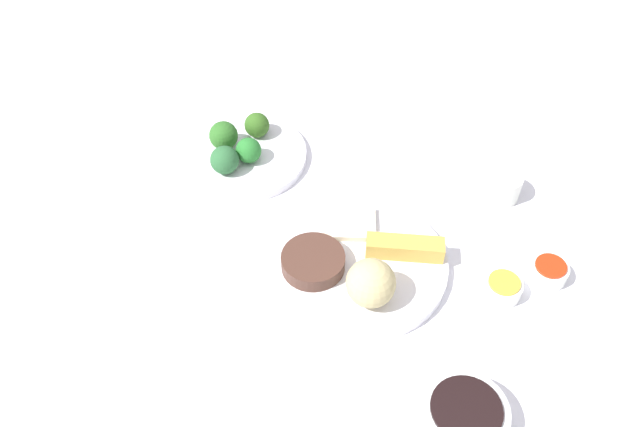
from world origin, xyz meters
The scene contains 18 objects.
tabletop centered at (0.00, 0.00, 0.01)m, with size 2.20×2.20×0.02m, color white.
main_plate centered at (0.00, 0.00, 0.03)m, with size 0.26×0.26×0.02m, color white.
rice_scoop centered at (-0.07, -0.01, 0.07)m, with size 0.07×0.07×0.07m, color tan.
spring_roll centered at (0.01, -0.07, 0.05)m, with size 0.11×0.03×0.03m, color gold.
crab_rangoon_wonton centered at (0.07, 0.01, 0.04)m, with size 0.06×0.08×0.01m, color beige.
stir_fry_heap centered at (-0.01, 0.07, 0.05)m, with size 0.09×0.09×0.02m, color #492D23.
broccoli_plate centered at (0.25, 0.18, 0.03)m, with size 0.22×0.22×0.01m, color white.
broccoli_floret_0 centered at (0.26, 0.21, 0.06)m, with size 0.05×0.05×0.05m, color #2D6424.
broccoli_floret_1 centered at (0.29, 0.16, 0.06)m, with size 0.04×0.04×0.04m, color #325E1E.
broccoli_floret_2 centered at (0.23, 0.17, 0.06)m, with size 0.04×0.04×0.04m, color #26732B.
broccoli_floret_3 centered at (0.20, 0.21, 0.06)m, with size 0.05×0.05×0.05m, color #2A6033.
soy_sauce_bowl centered at (-0.25, -0.11, 0.04)m, with size 0.11×0.11×0.04m, color white.
soy_sauce_bowl_liquid centered at (-0.25, -0.11, 0.06)m, with size 0.09×0.09×0.00m, color black.
sauce_ramekin_hot_mustard centered at (-0.06, -0.20, 0.03)m, with size 0.05×0.05×0.03m, color white.
sauce_ramekin_hot_mustard_liquid centered at (-0.06, -0.20, 0.05)m, with size 0.04×0.04×0.00m, color yellow.
sauce_ramekin_sweet_and_sour centered at (-0.03, -0.28, 0.03)m, with size 0.05×0.05×0.03m, color white.
sauce_ramekin_sweet_and_sour_liquid centered at (-0.03, -0.28, 0.05)m, with size 0.04×0.04×0.00m, color red.
teacup centered at (0.14, -0.24, 0.04)m, with size 0.06×0.06×0.05m, color white.
Camera 1 is at (-0.59, 0.08, 0.78)m, focal length 36.20 mm.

